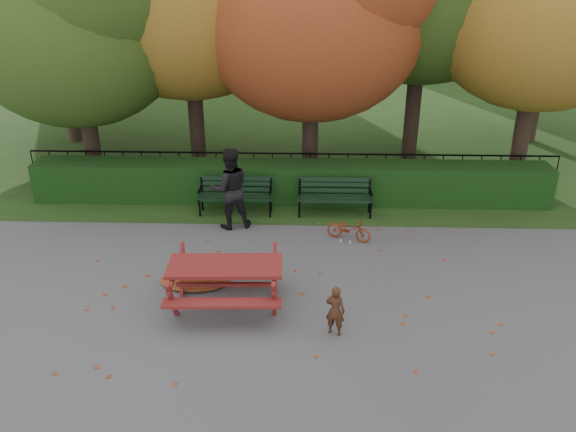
{
  "coord_description": "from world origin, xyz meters",
  "views": [
    {
      "loc": [
        0.38,
        -8.84,
        5.69
      ],
      "look_at": [
        0.05,
        1.34,
        1.0
      ],
      "focal_mm": 35.0,
      "sensor_mm": 36.0,
      "label": 1
    }
  ],
  "objects_px": {
    "bench_right": "(335,194)",
    "bicycle": "(349,229)",
    "tree_a": "(80,11)",
    "picnic_table": "(225,274)",
    "adult": "(230,188)",
    "bench_left": "(236,193)",
    "child": "(335,311)"
  },
  "relations": [
    {
      "from": "bench_left",
      "to": "bicycle",
      "type": "relative_size",
      "value": 1.8
    },
    {
      "from": "bench_left",
      "to": "adult",
      "type": "distance_m",
      "value": 0.91
    },
    {
      "from": "tree_a",
      "to": "bench_right",
      "type": "distance_m",
      "value": 7.69
    },
    {
      "from": "bench_right",
      "to": "child",
      "type": "height_order",
      "value": "child"
    },
    {
      "from": "tree_a",
      "to": "bench_left",
      "type": "xyz_separation_m",
      "value": [
        3.89,
        -1.88,
        -4.0
      ]
    },
    {
      "from": "picnic_table",
      "to": "child",
      "type": "height_order",
      "value": "picnic_table"
    },
    {
      "from": "bench_right",
      "to": "adult",
      "type": "xyz_separation_m",
      "value": [
        -2.42,
        -0.8,
        0.43
      ]
    },
    {
      "from": "adult",
      "to": "bicycle",
      "type": "height_order",
      "value": "adult"
    },
    {
      "from": "bench_left",
      "to": "bicycle",
      "type": "height_order",
      "value": "bench_left"
    },
    {
      "from": "bench_left",
      "to": "tree_a",
      "type": "bearing_deg",
      "value": 154.24
    },
    {
      "from": "picnic_table",
      "to": "adult",
      "type": "xyz_separation_m",
      "value": [
        -0.33,
        3.28,
        0.29
      ]
    },
    {
      "from": "adult",
      "to": "bench_right",
      "type": "bearing_deg",
      "value": -178.31
    },
    {
      "from": "child",
      "to": "adult",
      "type": "height_order",
      "value": "adult"
    },
    {
      "from": "picnic_table",
      "to": "adult",
      "type": "height_order",
      "value": "adult"
    },
    {
      "from": "adult",
      "to": "tree_a",
      "type": "bearing_deg",
      "value": -51.32
    },
    {
      "from": "bicycle",
      "to": "bench_left",
      "type": "bearing_deg",
      "value": 84.13
    },
    {
      "from": "bench_left",
      "to": "adult",
      "type": "relative_size",
      "value": 0.95
    },
    {
      "from": "bench_left",
      "to": "bench_right",
      "type": "height_order",
      "value": "same"
    },
    {
      "from": "tree_a",
      "to": "bicycle",
      "type": "relative_size",
      "value": 7.48
    },
    {
      "from": "bicycle",
      "to": "bench_right",
      "type": "bearing_deg",
      "value": 32.38
    },
    {
      "from": "child",
      "to": "tree_a",
      "type": "bearing_deg",
      "value": -28.63
    },
    {
      "from": "picnic_table",
      "to": "child",
      "type": "distance_m",
      "value": 2.06
    },
    {
      "from": "tree_a",
      "to": "bench_right",
      "type": "xyz_separation_m",
      "value": [
        6.29,
        -1.88,
        -4.0
      ]
    },
    {
      "from": "bench_right",
      "to": "bicycle",
      "type": "distance_m",
      "value": 1.44
    },
    {
      "from": "bench_right",
      "to": "picnic_table",
      "type": "distance_m",
      "value": 4.59
    },
    {
      "from": "bench_left",
      "to": "bench_right",
      "type": "bearing_deg",
      "value": 0.0
    },
    {
      "from": "bench_right",
      "to": "adult",
      "type": "distance_m",
      "value": 2.59
    },
    {
      "from": "tree_a",
      "to": "bench_left",
      "type": "height_order",
      "value": "tree_a"
    },
    {
      "from": "bench_left",
      "to": "picnic_table",
      "type": "relative_size",
      "value": 0.88
    },
    {
      "from": "tree_a",
      "to": "picnic_table",
      "type": "bearing_deg",
      "value": -54.86
    },
    {
      "from": "bench_right",
      "to": "bench_left",
      "type": "bearing_deg",
      "value": 180.0
    },
    {
      "from": "bicycle",
      "to": "child",
      "type": "bearing_deg",
      "value": -165.75
    }
  ]
}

